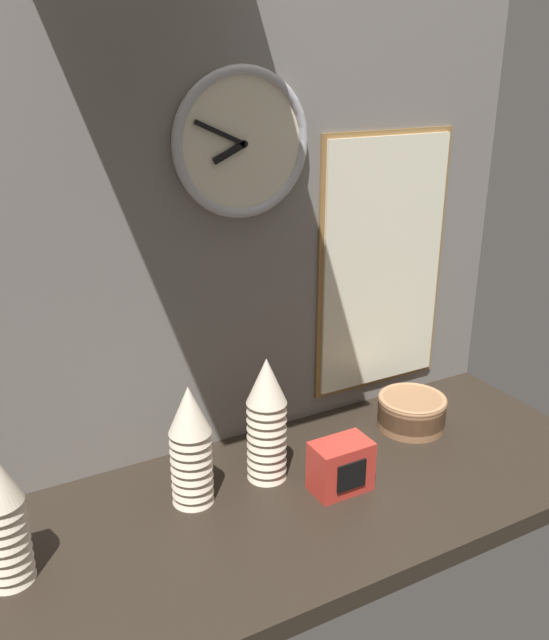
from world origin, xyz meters
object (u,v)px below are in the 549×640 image
Objects in this scene: menu_board at (383,265)px; cup_stack_center_right at (267,419)px; wall_clock at (242,143)px; cup_stack_center at (191,445)px; cup_stack_left at (0,517)px; bowl_stack_far_right at (412,411)px; napkin_dispenser at (341,466)px.

cup_stack_center_right is at bearing -157.19° from menu_board.
menu_board is at bearing 1.39° from wall_clock.
wall_clock is 0.47× the size of menu_board.
cup_stack_left is at bearing -171.21° from cup_stack_center.
cup_stack_left is at bearing -166.13° from menu_board.
menu_board is (0.91, 0.23, 0.23)m from cup_stack_left.
cup_stack_left is 1.56× the size of bowl_stack_far_right.
cup_stack_center is at bearing -163.10° from menu_board.
napkin_dispenser is at bearing -4.79° from cup_stack_left.
cup_stack_left is (-0.35, -0.05, 0.00)m from cup_stack_center.
wall_clock reaches higher than cup_stack_left.
bowl_stack_far_right is 0.73m from wall_clock.
bowl_stack_far_right is at bearing -92.60° from menu_board.
cup_stack_center_right is at bearing 1.26° from cup_stack_center.
wall_clock is at bearing 78.43° from cup_stack_center_right.
wall_clock reaches higher than menu_board.
menu_board reaches higher than bowl_stack_far_right.
menu_board reaches higher than cup_stack_center_right.
cup_stack_center is at bearing 8.79° from cup_stack_left.
cup_stack_center_right is at bearing 134.68° from napkin_dispenser.
wall_clock is at bearing 105.80° from napkin_dispenser.
bowl_stack_far_right is (0.56, 0.02, -0.08)m from cup_stack_center.
cup_stack_center reaches higher than napkin_dispenser.
napkin_dispenser is at bearing -155.74° from bowl_stack_far_right.
cup_stack_left is 0.40× the size of menu_board.
bowl_stack_far_right is (0.39, 0.02, -0.09)m from cup_stack_center_right.
cup_stack_center is 0.30m from napkin_dispenser.
cup_stack_center reaches higher than bowl_stack_far_right.
napkin_dispenser is (0.11, -0.11, -0.08)m from cup_stack_center_right.
cup_stack_left is 0.79m from wall_clock.
bowl_stack_far_right is at bearing 2.24° from cup_stack_center.
cup_stack_center_right is at bearing -177.35° from bowl_stack_far_right.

